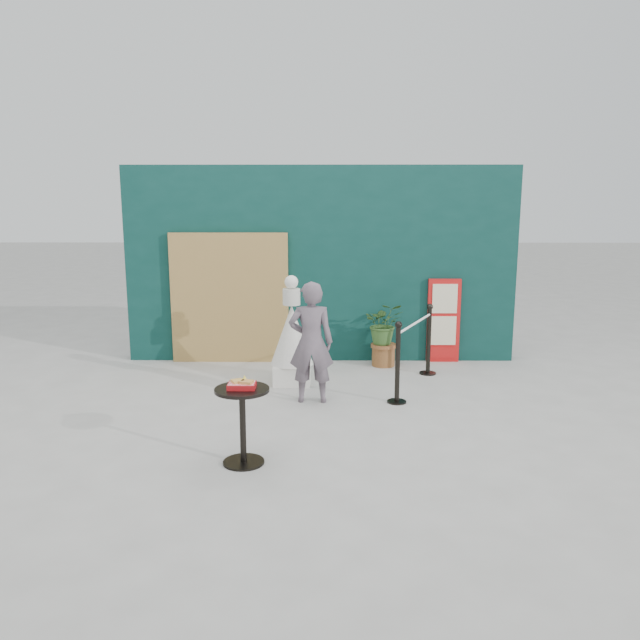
# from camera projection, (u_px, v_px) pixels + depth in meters

# --- Properties ---
(ground) EXTENTS (60.00, 60.00, 0.00)m
(ground) POSITION_uv_depth(u_px,v_px,m) (319.00, 430.00, 6.86)
(ground) COLOR #ADAAA5
(ground) RESTS_ON ground
(back_wall) EXTENTS (6.00, 0.30, 3.00)m
(back_wall) POSITION_uv_depth(u_px,v_px,m) (321.00, 264.00, 9.67)
(back_wall) COLOR #0B312C
(back_wall) RESTS_ON ground
(bamboo_fence) EXTENTS (1.80, 0.08, 2.00)m
(bamboo_fence) POSITION_uv_depth(u_px,v_px,m) (230.00, 298.00, 9.56)
(bamboo_fence) COLOR tan
(bamboo_fence) RESTS_ON ground
(woman) EXTENTS (0.56, 0.37, 1.52)m
(woman) POSITION_uv_depth(u_px,v_px,m) (311.00, 342.00, 7.69)
(woman) COLOR #675963
(woman) RESTS_ON ground
(menu_board) EXTENTS (0.50, 0.07, 1.30)m
(menu_board) POSITION_uv_depth(u_px,v_px,m) (444.00, 321.00, 9.62)
(menu_board) COLOR red
(menu_board) RESTS_ON ground
(statue) EXTENTS (0.58, 0.58, 1.50)m
(statue) POSITION_uv_depth(u_px,v_px,m) (292.00, 340.00, 8.50)
(statue) COLOR silver
(statue) RESTS_ON ground
(cafe_table) EXTENTS (0.52, 0.52, 0.75)m
(cafe_table) POSITION_uv_depth(u_px,v_px,m) (243.00, 414.00, 5.90)
(cafe_table) COLOR black
(cafe_table) RESTS_ON ground
(food_basket) EXTENTS (0.26, 0.19, 0.11)m
(food_basket) POSITION_uv_depth(u_px,v_px,m) (242.00, 384.00, 5.85)
(food_basket) COLOR #AB1216
(food_basket) RESTS_ON cafe_table
(planter) EXTENTS (0.57, 0.50, 0.97)m
(planter) POSITION_uv_depth(u_px,v_px,m) (384.00, 329.00, 9.40)
(planter) COLOR brown
(planter) RESTS_ON ground
(stanchion_barrier) EXTENTS (0.84, 1.54, 1.03)m
(stanchion_barrier) POSITION_uv_depth(u_px,v_px,m) (414.00, 351.00, 8.33)
(stanchion_barrier) COLOR black
(stanchion_barrier) RESTS_ON ground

